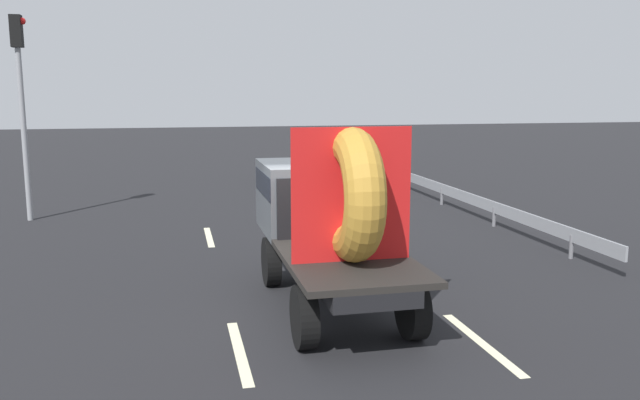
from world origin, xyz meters
The scene contains 9 objects.
ground_plane centered at (0.00, 0.00, 0.00)m, with size 120.00×120.00×0.00m, color black.
flatbed_truck centered at (0.32, 0.43, 1.65)m, with size 2.02×5.28×3.25m.
distant_sedan centered at (3.95, 15.78, 0.72)m, with size 1.77×4.13×1.35m.
traffic_light centered at (-6.54, 9.53, 3.85)m, with size 0.42×0.36×5.92m.
guardrail centered at (6.46, 7.47, 0.53)m, with size 0.10×14.69×0.71m.
lane_dash_left_near centered at (-1.50, -1.75, 0.00)m, with size 2.43×0.16×0.01m, color beige.
lane_dash_left_far centered at (-1.50, 6.05, 0.00)m, with size 2.36×0.16×0.01m, color beige.
lane_dash_right_near centered at (2.13, -2.24, 0.00)m, with size 2.55×0.16×0.01m, color beige.
lane_dash_right_far centered at (2.13, 6.01, 0.00)m, with size 2.22×0.16×0.01m, color beige.
Camera 1 is at (-2.35, -10.83, 3.78)m, focal length 36.44 mm.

